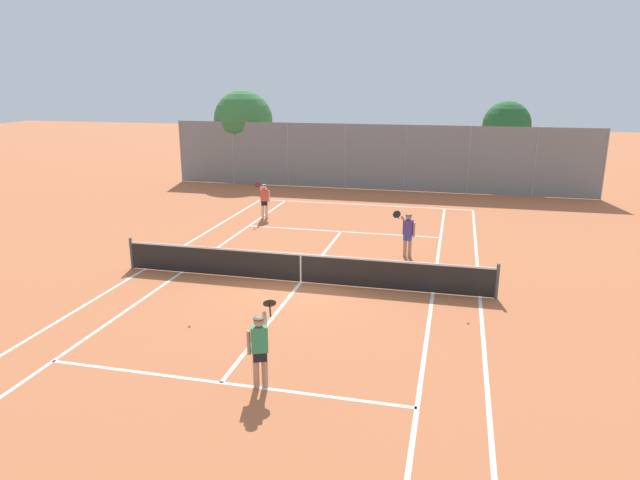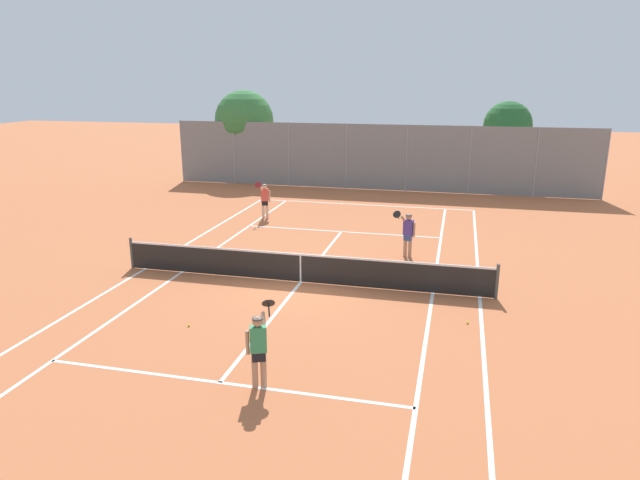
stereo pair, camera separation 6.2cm
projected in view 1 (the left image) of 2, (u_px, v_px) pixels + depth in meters
ground_plane at (301, 282)px, 18.10m from camera, size 120.00×120.00×0.00m
court_line_markings at (301, 282)px, 18.10m from camera, size 11.10×23.90×0.01m
tennis_net at (301, 267)px, 17.96m from camera, size 12.00×0.10×1.07m
player_near_side at (260, 346)px, 11.71m from camera, size 0.45×0.88×1.77m
player_far_left at (264, 199)px, 26.13m from camera, size 0.51×0.85×1.77m
player_far_right at (408, 232)px, 20.44m from camera, size 0.80×0.71×1.77m
loose_tennis_ball_0 at (189, 326)px, 14.85m from camera, size 0.07×0.07×0.07m
loose_tennis_ball_1 at (468, 322)px, 15.04m from camera, size 0.07×0.07×0.07m
back_fence at (375, 157)px, 32.63m from camera, size 24.39×0.08×3.78m
tree_behind_left at (244, 122)px, 35.70m from camera, size 3.66×3.66×5.57m
tree_behind_right at (508, 127)px, 33.59m from camera, size 2.83×2.80×4.99m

